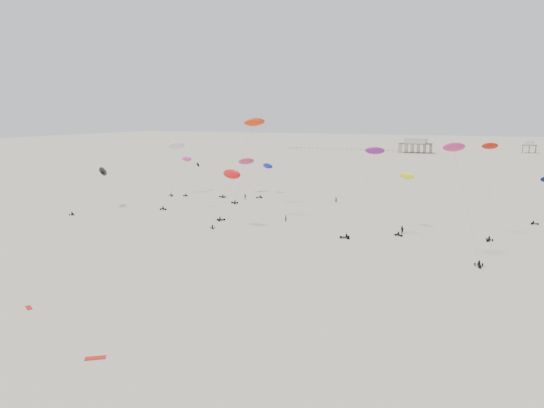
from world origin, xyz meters
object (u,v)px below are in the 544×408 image
at_px(rig_3, 230,179).
at_px(rig_7, 365,179).
at_px(pavilion_main, 415,147).
at_px(spectator_0, 286,222).
at_px(rig_0, 461,181).
at_px(pavilion_small, 529,148).

distance_m(rig_3, rig_7, 31.45).
xyz_separation_m(pavilion_main, rig_3, (-2.82, -257.25, 6.99)).
bearing_deg(spectator_0, rig_7, -164.12).
relative_size(pavilion_main, rig_0, 0.98).
bearing_deg(spectator_0, pavilion_main, -52.33).
height_order(rig_0, rig_3, rig_0).
height_order(pavilion_small, rig_7, rig_7).
distance_m(pavilion_main, rig_0, 270.53).
bearing_deg(rig_3, pavilion_main, -120.78).
height_order(rig_3, rig_7, rig_7).
relative_size(rig_0, spectator_0, 11.20).
distance_m(rig_0, spectator_0, 47.94).
height_order(rig_0, rig_7, rig_0).
bearing_deg(rig_3, pavilion_small, -134.38).
distance_m(pavilion_main, rig_3, 257.36).
bearing_deg(pavilion_main, rig_7, -83.62).
distance_m(rig_0, rig_7, 23.12).
xyz_separation_m(pavilion_main, rig_7, (28.50, -254.74, 8.37)).
distance_m(pavilion_small, rig_3, 296.44).
height_order(rig_7, spectator_0, rig_7).
bearing_deg(rig_7, rig_3, 79.65).
bearing_deg(rig_0, rig_7, -38.99).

